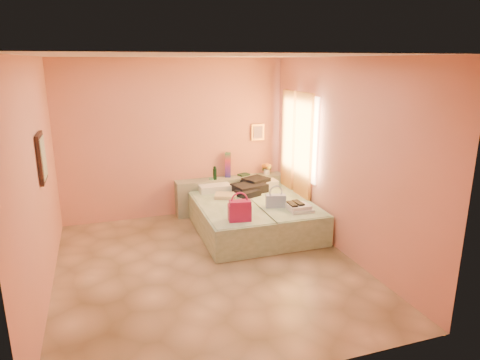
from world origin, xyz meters
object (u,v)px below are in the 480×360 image
object	(u,v)px
bed_right	(279,213)
magenta_handbag	(240,210)
water_bottle	(215,173)
flower_vase	(267,168)
headboard_ledge	(231,194)
bed_left	(228,219)
green_book	(244,175)
towel_stack	(300,208)
blue_handbag	(276,201)

from	to	relation	value
bed_right	magenta_handbag	distance (m)	1.25
water_bottle	flower_vase	xyz separation A→B (m)	(1.04, 0.05, 0.01)
flower_vase	headboard_ledge	bearing A→B (deg)	-179.81
bed_left	green_book	xyz separation A→B (m)	(0.66, 1.12, 0.42)
bed_left	magenta_handbag	world-z (taller)	magenta_handbag
water_bottle	flower_vase	distance (m)	1.04
towel_stack	bed_left	bearing A→B (deg)	146.85
green_book	flower_vase	bearing A→B (deg)	-28.38
blue_handbag	bed_left	bearing A→B (deg)	169.66
blue_handbag	green_book	bearing A→B (deg)	107.25
bed_left	towel_stack	xyz separation A→B (m)	(0.98, -0.64, 0.30)
magenta_handbag	towel_stack	xyz separation A→B (m)	(1.02, 0.08, -0.10)
bed_left	towel_stack	bearing A→B (deg)	-32.23
flower_vase	magenta_handbag	world-z (taller)	flower_vase
flower_vase	towel_stack	world-z (taller)	flower_vase
bed_left	flower_vase	world-z (taller)	flower_vase
towel_stack	flower_vase	bearing A→B (deg)	85.89
water_bottle	magenta_handbag	bearing A→B (deg)	-93.43
bed_right	green_book	xyz separation A→B (m)	(-0.24, 1.12, 0.42)
green_book	flower_vase	xyz separation A→B (m)	(0.44, -0.06, 0.11)
magenta_handbag	blue_handbag	bearing A→B (deg)	35.79
green_book	towel_stack	size ratio (longest dim) A/B	0.57
headboard_ledge	blue_handbag	distance (m)	1.45
green_book	blue_handbag	distance (m)	1.46
magenta_handbag	water_bottle	bearing A→B (deg)	95.02
flower_vase	blue_handbag	world-z (taller)	flower_vase
flower_vase	green_book	bearing A→B (deg)	171.74
headboard_ledge	green_book	xyz separation A→B (m)	(0.28, 0.07, 0.34)
bed_right	blue_handbag	world-z (taller)	blue_handbag
bed_right	magenta_handbag	xyz separation A→B (m)	(-0.94, -0.72, 0.40)
blue_handbag	towel_stack	distance (m)	0.42
bed_right	magenta_handbag	bearing A→B (deg)	-141.66
water_bottle	bed_right	bearing A→B (deg)	-50.10
bed_left	green_book	bearing A→B (deg)	60.43
headboard_ledge	towel_stack	xyz separation A→B (m)	(0.60, -1.69, 0.23)
headboard_ledge	water_bottle	world-z (taller)	water_bottle
headboard_ledge	towel_stack	size ratio (longest dim) A/B	5.86
blue_handbag	flower_vase	bearing A→B (deg)	89.56
bed_right	flower_vase	size ratio (longest dim) A/B	7.64
water_bottle	blue_handbag	xyz separation A→B (m)	(0.63, -1.34, -0.17)
water_bottle	towel_stack	world-z (taller)	water_bottle
bed_right	water_bottle	size ratio (longest dim) A/B	8.40
headboard_ledge	green_book	distance (m)	0.45
headboard_ledge	blue_handbag	size ratio (longest dim) A/B	6.53
water_bottle	magenta_handbag	world-z (taller)	water_bottle
flower_vase	blue_handbag	distance (m)	1.46
bed_right	blue_handbag	distance (m)	0.53
blue_handbag	towel_stack	xyz separation A→B (m)	(0.29, -0.30, -0.05)
bed_left	water_bottle	world-z (taller)	water_bottle
bed_left	magenta_handbag	distance (m)	0.82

